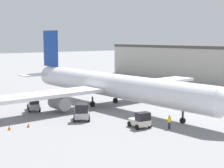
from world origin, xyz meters
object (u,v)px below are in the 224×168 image
object	(u,v)px
airplane	(107,85)
safety_cone_far	(9,128)
baggage_tug	(34,104)
safety_cone_near	(28,125)
ground_crew_worker	(169,121)
pushback_tug	(141,120)
belt_loader_truck	(82,112)

from	to	relation	value
airplane	safety_cone_far	xyz separation A→B (m)	(4.42, -17.76, -3.07)
baggage_tug	safety_cone_near	bearing A→B (deg)	-8.73
safety_cone_near	ground_crew_worker	bearing A→B (deg)	48.97
airplane	baggage_tug	distance (m)	11.64
airplane	baggage_tug	world-z (taller)	airplane
airplane	ground_crew_worker	bearing A→B (deg)	-12.40
airplane	baggage_tug	xyz separation A→B (m)	(-3.68, -10.81, -2.29)
airplane	baggage_tug	bearing A→B (deg)	-110.91
baggage_tug	safety_cone_far	world-z (taller)	baggage_tug
safety_cone_far	ground_crew_worker	bearing A→B (deg)	53.14
pushback_tug	safety_cone_far	world-z (taller)	pushback_tug
ground_crew_worker	baggage_tug	bearing A→B (deg)	-111.85
pushback_tug	safety_cone_near	bearing A→B (deg)	-120.04
baggage_tug	safety_cone_near	distance (m)	9.55
pushback_tug	airplane	bearing A→B (deg)	167.81
ground_crew_worker	baggage_tug	world-z (taller)	baggage_tug
airplane	safety_cone_near	distance (m)	16.44
airplane	safety_cone_near	xyz separation A→B (m)	(4.61, -15.47, -3.07)
ground_crew_worker	baggage_tug	xyz separation A→B (m)	(-19.29, -7.97, 0.15)
airplane	pushback_tug	world-z (taller)	airplane
belt_loader_truck	safety_cone_far	distance (m)	9.29
belt_loader_truck	safety_cone_near	xyz separation A→B (m)	(-1.10, -6.88, -0.79)
pushback_tug	safety_cone_near	xyz separation A→B (m)	(-8.44, -10.44, -0.60)
safety_cone_far	belt_loader_truck	bearing A→B (deg)	82.01
safety_cone_near	safety_cone_far	xyz separation A→B (m)	(-0.19, -2.29, 0.00)
ground_crew_worker	belt_loader_truck	xyz separation A→B (m)	(-9.90, -5.76, 0.16)
belt_loader_truck	pushback_tug	bearing A→B (deg)	58.50
belt_loader_truck	pushback_tug	world-z (taller)	belt_loader_truck
belt_loader_truck	safety_cone_far	xyz separation A→B (m)	(-1.29, -9.17, -0.79)
pushback_tug	belt_loader_truck	bearing A→B (deg)	-145.22
ground_crew_worker	safety_cone_far	distance (m)	18.67
baggage_tug	pushback_tug	distance (m)	17.70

